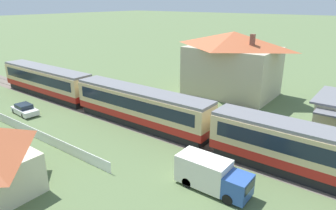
{
  "coord_description": "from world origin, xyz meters",
  "views": [
    {
      "loc": [
        -2.22,
        -22.81,
        13.57
      ],
      "look_at": [
        -19.71,
        0.38,
        3.37
      ],
      "focal_mm": 32.0,
      "sensor_mm": 36.0,
      "label": 1
    }
  ],
  "objects": [
    {
      "name": "passenger_train",
      "position": [
        -14.19,
        0.61,
        2.38
      ],
      "size": [
        74.13,
        3.1,
        4.3
      ],
      "color": "#AD1E19",
      "rests_on": "ground_plane"
    },
    {
      "name": "railway_track",
      "position": [
        -15.81,
        0.61,
        0.01
      ],
      "size": [
        135.6,
        3.6,
        0.04
      ],
      "color": "#665B51",
      "rests_on": "ground_plane"
    },
    {
      "name": "station_house_terracotta_roof",
      "position": [
        -21.06,
        17.96,
        4.8
      ],
      "size": [
        13.57,
        9.54,
        9.34
      ],
      "color": "#BCB293",
      "rests_on": "ground_plane"
    },
    {
      "name": "picket_fence_front",
      "position": [
        -37.65,
        -8.53,
        0.53
      ],
      "size": [
        37.49,
        0.06,
        1.05
      ],
      "primitive_type": "cube",
      "color": "white",
      "rests_on": "ground_plane"
    },
    {
      "name": "parked_car_white",
      "position": [
        -37.75,
        -5.56,
        0.62
      ],
      "size": [
        4.18,
        2.05,
        1.31
      ],
      "rotation": [
        0.0,
        0.0,
        -0.07
      ],
      "color": "white",
      "rests_on": "ground_plane"
    },
    {
      "name": "delivery_truck_blue",
      "position": [
        -11.33,
        -5.35,
        1.23
      ],
      "size": [
        5.72,
        2.1,
        2.41
      ],
      "color": "#2D519E",
      "rests_on": "ground_plane"
    }
  ]
}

